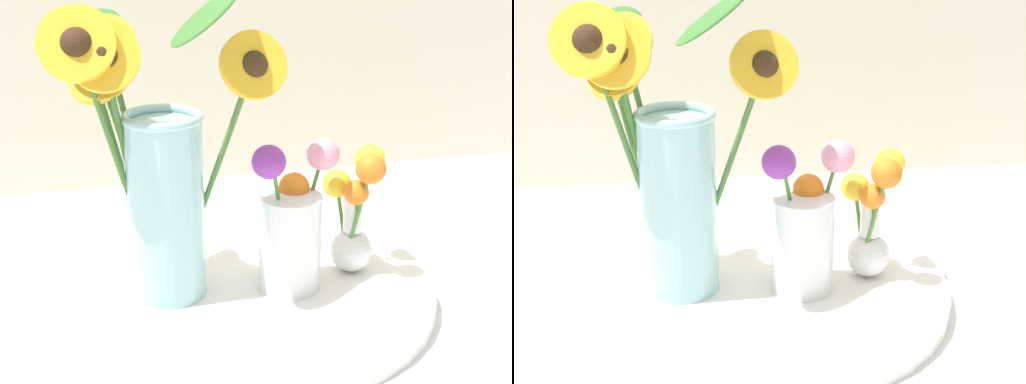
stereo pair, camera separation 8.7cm
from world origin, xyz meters
TOP-DOWN VIEW (x-y plane):
  - ground_plane at (0.00, 0.00)m, footprint 6.00×6.00m
  - serving_tray at (-0.02, 0.11)m, footprint 0.45×0.45m
  - mason_jar_sunflowers at (-0.14, 0.11)m, footprint 0.28×0.21m
  - vase_small_center at (0.02, 0.09)m, footprint 0.12×0.08m
  - vase_bulb_right at (0.11, 0.11)m, footprint 0.08×0.09m

SIDE VIEW (x-z plane):
  - ground_plane at x=0.00m, z-range 0.00..0.00m
  - serving_tray at x=-0.02m, z-range 0.00..0.02m
  - vase_small_center at x=0.02m, z-range 0.01..0.20m
  - vase_bulb_right at x=0.11m, z-range 0.02..0.19m
  - mason_jar_sunflowers at x=-0.14m, z-range 0.00..0.38m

